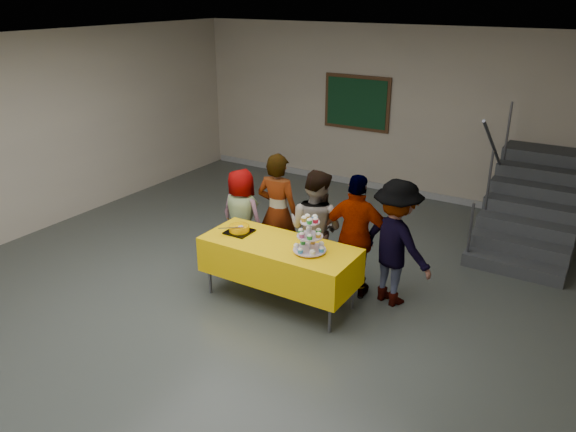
% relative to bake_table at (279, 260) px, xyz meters
% --- Properties ---
extents(room_shell, '(10.00, 10.04, 3.02)m').
position_rel_bake_table_xyz_m(room_shell, '(-0.42, -0.48, 1.57)').
color(room_shell, '#4C514C').
rests_on(room_shell, ground).
extents(bake_table, '(1.88, 0.78, 0.77)m').
position_rel_bake_table_xyz_m(bake_table, '(0.00, 0.00, 0.00)').
color(bake_table, '#595960').
rests_on(bake_table, ground).
extents(cupcake_stand, '(0.38, 0.38, 0.44)m').
position_rel_bake_table_xyz_m(cupcake_stand, '(0.42, -0.01, 0.40)').
color(cupcake_stand, silver).
rests_on(cupcake_stand, bake_table).
extents(bear_cake, '(0.32, 0.36, 0.12)m').
position_rel_bake_table_xyz_m(bear_cake, '(-0.59, 0.02, 0.27)').
color(bear_cake, black).
rests_on(bear_cake, bake_table).
extents(schoolchild_a, '(0.66, 0.44, 1.34)m').
position_rel_bake_table_xyz_m(schoolchild_a, '(-1.01, 0.65, 0.11)').
color(schoolchild_a, slate).
rests_on(schoolchild_a, ground).
extents(schoolchild_b, '(0.61, 0.42, 1.61)m').
position_rel_bake_table_xyz_m(schoolchild_b, '(-0.50, 0.75, 0.25)').
color(schoolchild_b, slate).
rests_on(schoolchild_b, ground).
extents(schoolchild_c, '(0.79, 0.64, 1.54)m').
position_rel_bake_table_xyz_m(schoolchild_c, '(0.15, 0.61, 0.21)').
color(schoolchild_c, slate).
rests_on(schoolchild_c, ground).
extents(schoolchild_d, '(0.96, 0.52, 1.56)m').
position_rel_bake_table_xyz_m(schoolchild_d, '(0.71, 0.62, 0.22)').
color(schoolchild_d, slate).
rests_on(schoolchild_d, ground).
extents(schoolchild_e, '(1.14, 0.88, 1.55)m').
position_rel_bake_table_xyz_m(schoolchild_e, '(1.17, 0.72, 0.22)').
color(schoolchild_e, slate).
rests_on(schoolchild_e, ground).
extents(staircase, '(1.30, 2.40, 2.04)m').
position_rel_bake_table_xyz_m(staircase, '(2.28, 3.63, -0.07)').
color(staircase, '#424447').
rests_on(staircase, ground).
extents(noticeboard, '(1.30, 0.05, 1.00)m').
position_rel_bake_table_xyz_m(noticeboard, '(-1.12, 4.47, 1.04)').
color(noticeboard, '#472B16').
rests_on(noticeboard, ground).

